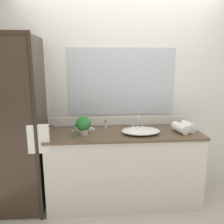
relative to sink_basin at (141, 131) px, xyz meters
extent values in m
plane|color=beige|center=(-0.18, 0.05, -0.93)|extent=(8.00, 8.00, 0.00)
cube|color=silver|center=(-0.18, 0.40, 0.37)|extent=(4.40, 0.05, 2.60)
cube|color=silver|center=(-0.18, 0.37, 0.02)|extent=(1.80, 0.01, 0.11)
cube|color=silver|center=(-0.18, 0.37, 0.53)|extent=(1.34, 0.01, 0.83)
cube|color=silver|center=(-0.18, 0.06, -0.50)|extent=(1.80, 0.56, 0.87)
cube|color=brown|center=(-0.18, 0.05, -0.05)|extent=(1.80, 0.58, 0.03)
cylinder|color=#2D2319|center=(-1.13, -0.22, 0.07)|extent=(0.04, 0.04, 2.00)
cube|color=#382B21|center=(-1.13, 0.07, 0.07)|extent=(0.01, 0.57, 1.96)
cylinder|color=#2D2319|center=(-1.11, -0.21, 0.14)|extent=(0.32, 0.02, 0.02)
cube|color=white|center=(-1.11, -0.21, 0.00)|extent=(0.22, 0.04, 0.31)
ellipsoid|color=white|center=(0.00, 0.00, 0.00)|extent=(0.45, 0.31, 0.07)
cube|color=silver|center=(0.00, 0.20, -0.02)|extent=(0.17, 0.04, 0.02)
cylinder|color=silver|center=(0.00, 0.20, 0.06)|extent=(0.02, 0.02, 0.14)
cylinder|color=silver|center=(0.00, 0.15, 0.13)|extent=(0.02, 0.11, 0.02)
cylinder|color=silver|center=(-0.06, 0.20, 0.01)|extent=(0.02, 0.02, 0.04)
cylinder|color=silver|center=(0.06, 0.20, 0.01)|extent=(0.02, 0.02, 0.04)
cylinder|color=beige|center=(-0.66, 0.02, 0.00)|extent=(0.09, 0.09, 0.06)
ellipsoid|color=#277430|center=(-0.66, 0.02, 0.10)|extent=(0.17, 0.17, 0.16)
cube|color=silver|center=(-0.58, 0.18, -0.03)|extent=(0.10, 0.07, 0.01)
ellipsoid|color=silver|center=(-0.58, 0.18, -0.01)|extent=(0.07, 0.04, 0.02)
cylinder|color=white|center=(-0.75, 0.14, 0.00)|extent=(0.03, 0.03, 0.07)
cylinder|color=black|center=(-0.75, 0.14, 0.04)|extent=(0.02, 0.02, 0.01)
cylinder|color=#4C7056|center=(-0.77, -0.10, 0.00)|extent=(0.03, 0.03, 0.07)
cylinder|color=#9E895B|center=(-0.77, -0.10, 0.05)|extent=(0.02, 0.02, 0.01)
cylinder|color=silver|center=(-0.40, 0.25, 0.01)|extent=(0.03, 0.03, 0.08)
cylinder|color=black|center=(-0.40, 0.25, 0.06)|extent=(0.02, 0.02, 0.01)
cylinder|color=white|center=(0.58, 0.06, 0.02)|extent=(0.13, 0.23, 0.11)
cylinder|color=white|center=(0.47, 0.01, 0.02)|extent=(0.16, 0.25, 0.11)
camera|label=1|loc=(-0.53, -2.48, 0.78)|focal=36.41mm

